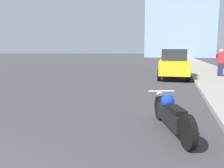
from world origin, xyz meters
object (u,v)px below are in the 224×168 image
at_px(motorcycle, 171,114).
at_px(parked_car_green, 176,57).
at_px(parked_car_yellow, 173,64).
at_px(parked_car_silver, 175,60).
at_px(pedestrian, 221,62).

bearing_deg(motorcycle, parked_car_green, 69.95).
distance_m(parked_car_yellow, parked_car_silver, 10.29).
bearing_deg(parked_car_silver, parked_car_yellow, -95.60).
distance_m(parked_car_silver, parked_car_green, 11.94).
relative_size(motorcycle, parked_car_green, 0.56).
relative_size(motorcycle, pedestrian, 1.31).
xyz_separation_m(motorcycle, parked_car_green, (0.03, 31.54, 0.49)).
bearing_deg(pedestrian, motorcycle, -104.90).
relative_size(parked_car_yellow, pedestrian, 2.34).
relative_size(parked_car_silver, pedestrian, 2.66).
height_order(parked_car_green, pedestrian, pedestrian).
bearing_deg(parked_car_silver, parked_car_green, 84.48).
distance_m(parked_car_silver, pedestrian, 9.62).
xyz_separation_m(motorcycle, parked_car_yellow, (-0.07, 9.32, 0.53)).
distance_m(parked_car_yellow, pedestrian, 3.04).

